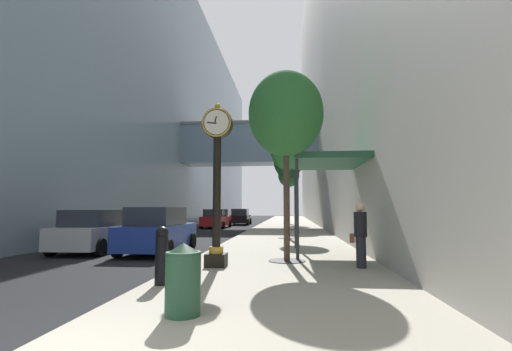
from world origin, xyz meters
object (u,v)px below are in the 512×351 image
object	(u,v)px
street_clock	(217,175)
street_tree_far	(289,175)
bollard_nearest	(162,254)
car_red_near	(216,219)
bollard_third	(216,235)
trash_bin	(183,278)
street_tree_mid_near	(288,151)
car_blue_trailing	(158,231)
car_silver_mid	(95,231)
street_tree_mid_far	(288,162)
car_black_far	(241,217)
pedestrian_walking	(360,233)
street_tree_near	(286,115)

from	to	relation	value
street_clock	street_tree_far	size ratio (longest dim) A/B	0.74
bollard_nearest	car_red_near	distance (m)	24.04
bollard_third	trash_bin	bearing A→B (deg)	-81.86
street_tree_far	bollard_third	bearing A→B (deg)	-96.40
bollard_third	street_tree_mid_near	world-z (taller)	street_tree_mid_near
trash_bin	car_blue_trailing	world-z (taller)	car_blue_trailing
street_tree_mid_near	car_blue_trailing	bearing A→B (deg)	-131.69
street_clock	car_blue_trailing	bearing A→B (deg)	128.74
car_red_near	car_silver_mid	distance (m)	17.48
bollard_nearest	trash_bin	bearing A→B (deg)	-62.08
street_tree_mid_far	car_black_far	xyz separation A→B (m)	(-5.07, 10.17, -4.41)
street_tree_mid_far	trash_bin	distance (m)	22.48
trash_bin	car_silver_mid	world-z (taller)	car_silver_mid
street_clock	car_blue_trailing	world-z (taller)	street_clock
pedestrian_walking	bollard_nearest	bearing A→B (deg)	-150.75
bollard_nearest	street_tree_far	bearing A→B (deg)	84.83
street_tree_mid_near	car_red_near	world-z (taller)	street_tree_mid_near
bollard_nearest	car_black_far	size ratio (longest dim) A/B	0.26
bollard_nearest	car_blue_trailing	xyz separation A→B (m)	(-2.41, 6.21, 0.08)
car_silver_mid	bollard_nearest	bearing A→B (deg)	-51.50
street_tree_far	street_tree_near	bearing A→B (deg)	-90.00
street_tree_near	car_silver_mid	distance (m)	8.88
street_tree_mid_far	pedestrian_walking	xyz separation A→B (m)	(1.96, -17.43, -4.17)
street_tree_near	street_tree_far	size ratio (longest dim) A/B	0.96
bollard_third	street_tree_mid_far	distance (m)	15.38
street_clock	street_tree_mid_near	bearing A→B (deg)	78.56
bollard_nearest	street_tree_near	xyz separation A→B (m)	(2.55, 3.58, 3.82)
street_clock	trash_bin	distance (m)	4.84
street_tree_mid_near	pedestrian_walking	xyz separation A→B (m)	(1.96, -9.25, -3.70)
street_tree_far	car_black_far	bearing A→B (deg)	158.61
bollard_nearest	car_blue_trailing	world-z (taller)	car_blue_trailing
bollard_nearest	car_red_near	xyz separation A→B (m)	(-3.79, 23.74, 0.03)
car_silver_mid	car_blue_trailing	xyz separation A→B (m)	(2.60, -0.09, 0.05)
street_tree_mid_far	street_tree_far	size ratio (longest dim) A/B	1.05
car_red_near	pedestrian_walking	bearing A→B (deg)	-68.65
car_silver_mid	bollard_third	bearing A→B (deg)	-9.53
trash_bin	car_silver_mid	bearing A→B (deg)	126.17
car_red_near	car_silver_mid	size ratio (longest dim) A/B	1.07
street_clock	pedestrian_walking	size ratio (longest dim) A/B	2.62
trash_bin	street_tree_far	bearing A→B (deg)	87.19
street_tree_mid_far	car_red_near	xyz separation A→B (m)	(-6.34, 3.79, -4.42)
pedestrian_walking	street_tree_mid_near	bearing A→B (deg)	101.94
street_tree_mid_far	car_blue_trailing	xyz separation A→B (m)	(-4.95, -13.75, -4.37)
street_clock	trash_bin	bearing A→B (deg)	-84.57
street_tree_near	street_clock	bearing A→B (deg)	-148.04
street_tree_near	car_black_far	xyz separation A→B (m)	(-5.07, 26.55, -3.78)
street_tree_near	car_red_near	xyz separation A→B (m)	(-6.34, 20.16, -3.79)
street_tree_mid_near	car_silver_mid	size ratio (longest dim) A/B	1.38
trash_bin	car_black_far	size ratio (longest dim) A/B	0.23
bollard_nearest	car_black_far	bearing A→B (deg)	94.79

